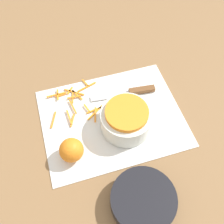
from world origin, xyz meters
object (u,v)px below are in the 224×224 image
at_px(bowl_speckled, 126,119).
at_px(orange_left, 71,150).
at_px(bowl_dark, 143,201).
at_px(knife, 134,91).

distance_m(bowl_speckled, orange_left, 0.19).
bearing_deg(orange_left, bowl_dark, 128.58).
distance_m(bowl_dark, orange_left, 0.24).
distance_m(knife, orange_left, 0.30).
bearing_deg(bowl_speckled, bowl_dark, 82.31).
distance_m(bowl_speckled, knife, 0.14).
bearing_deg(bowl_dark, bowl_speckled, -97.69).
xyz_separation_m(bowl_dark, knife, (-0.10, -0.35, -0.01)).
xyz_separation_m(bowl_speckled, bowl_dark, (0.03, 0.24, -0.02)).
bearing_deg(bowl_dark, knife, -106.04).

